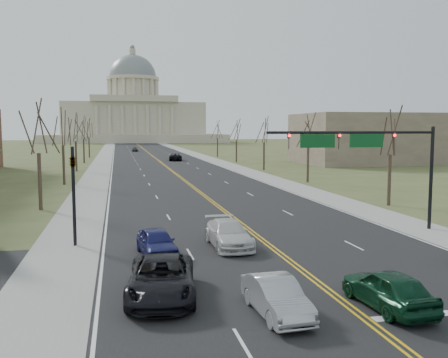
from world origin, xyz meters
name	(u,v)px	position (x,y,z in m)	size (l,w,h in m)	color
ground	(354,311)	(0.00, 0.00, 0.00)	(600.00, 600.00, 0.00)	#3F4F27
road	(153,156)	(0.00, 110.00, 0.01)	(20.00, 380.00, 0.01)	black
cross_road	(299,268)	(0.00, 6.00, 0.01)	(120.00, 14.00, 0.01)	black
sidewalk_left	(104,157)	(-12.00, 110.00, 0.01)	(4.00, 380.00, 0.03)	gray
sidewalk_right	(200,156)	(12.00, 110.00, 0.01)	(4.00, 380.00, 0.03)	gray
center_line	(153,156)	(0.00, 110.00, 0.01)	(0.42, 380.00, 0.01)	gold
edge_line_left	(113,157)	(-9.80, 110.00, 0.01)	(0.15, 380.00, 0.01)	silver
edge_line_right	(191,156)	(9.80, 110.00, 0.01)	(0.15, 380.00, 0.01)	silver
capitol	(134,115)	(0.00, 249.91, 14.20)	(90.00, 60.00, 50.00)	beige
signal_mast	(365,148)	(7.45, 13.50, 5.76)	(12.12, 0.44, 7.20)	black
signal_left	(73,185)	(-11.50, 13.50, 3.71)	(0.32, 0.36, 6.00)	black
tree_r_0	(391,134)	(15.50, 24.00, 6.55)	(3.74, 3.74, 8.50)	#352C1F
tree_l_0	(38,130)	(-15.50, 28.00, 6.94)	(3.96, 3.96, 9.00)	#352C1F
tree_r_1	(308,132)	(15.50, 44.00, 6.55)	(3.74, 3.74, 8.50)	#352C1F
tree_l_1	(63,129)	(-15.50, 48.00, 6.94)	(3.96, 3.96, 9.00)	#352C1F
tree_r_2	(264,131)	(15.50, 64.00, 6.55)	(3.74, 3.74, 8.50)	#352C1F
tree_l_2	(75,129)	(-15.50, 68.00, 6.94)	(3.96, 3.96, 9.00)	#352C1F
tree_r_3	(236,131)	(15.50, 84.00, 6.55)	(3.74, 3.74, 8.50)	#352C1F
tree_l_3	(83,129)	(-15.50, 88.00, 6.94)	(3.96, 3.96, 9.00)	#352C1F
tree_r_4	(217,130)	(15.50, 104.00, 6.55)	(3.74, 3.74, 8.50)	#352C1F
tree_l_4	(89,129)	(-15.50, 108.00, 6.94)	(3.96, 3.96, 9.00)	#352C1F
bldg_right_mass	(363,139)	(40.00, 76.00, 5.00)	(25.00, 20.00, 10.00)	brown
car_nb_inner_lead	(388,289)	(1.39, -0.06, 0.80)	(1.87, 4.64, 1.58)	#0B341F
car_sb_inner_lead	(276,297)	(-3.12, 0.19, 0.73)	(1.51, 4.34, 1.43)	#9A9DA1
car_sb_outer_lead	(161,278)	(-7.20, 3.07, 0.84)	(2.74, 5.95, 1.65)	black
car_sb_inner_second	(229,234)	(-2.49, 11.27, 0.79)	(2.18, 5.36, 1.55)	silver
car_sb_outer_second	(157,242)	(-6.86, 10.07, 0.77)	(1.80, 4.47, 1.52)	navy
car_far_nb	(175,157)	(3.64, 92.05, 0.83)	(2.73, 5.91, 1.64)	black
car_far_sb	(135,149)	(-3.51, 138.21, 0.76)	(1.76, 4.36, 1.49)	#505458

